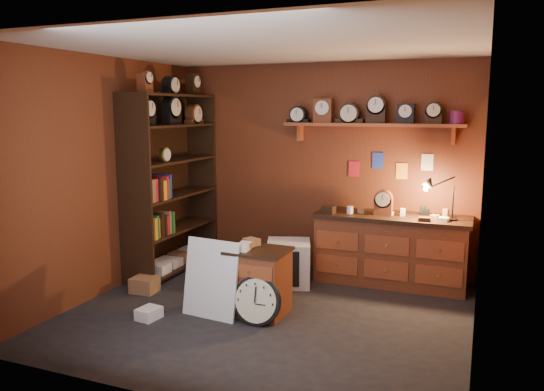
{
  "coord_description": "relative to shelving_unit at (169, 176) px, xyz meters",
  "views": [
    {
      "loc": [
        2.0,
        -4.86,
        2.1
      ],
      "look_at": [
        -0.1,
        0.35,
        1.19
      ],
      "focal_mm": 35.0,
      "sensor_mm": 36.0,
      "label": 1
    }
  ],
  "objects": [
    {
      "name": "room_shell",
      "position": [
        1.84,
        -0.87,
        0.47
      ],
      "size": [
        4.02,
        3.62,
        2.71
      ],
      "color": "#632E17",
      "rests_on": "ground"
    },
    {
      "name": "floor_box_b",
      "position": [
        0.72,
        -1.56,
        -1.2
      ],
      "size": [
        0.22,
        0.25,
        0.12
      ],
      "primitive_type": "cube",
      "rotation": [
        0.0,
        0.0,
        -0.13
      ],
      "color": "white",
      "rests_on": "ground"
    },
    {
      "name": "workbench",
      "position": [
        2.8,
        0.49,
        -0.78
      ],
      "size": [
        1.83,
        0.66,
        1.36
      ],
      "color": "brown",
      "rests_on": "ground"
    },
    {
      "name": "floor_box_a",
      "position": [
        0.21,
        -0.9,
        -1.16
      ],
      "size": [
        0.3,
        0.26,
        0.18
      ],
      "primitive_type": "cube",
      "rotation": [
        0.0,
        0.0,
        0.05
      ],
      "color": "olive",
      "rests_on": "ground"
    },
    {
      "name": "low_cabinet",
      "position": [
        1.7,
        -1.01,
        -0.88
      ],
      "size": [
        0.62,
        0.53,
        0.78
      ],
      "rotation": [
        0.0,
        0.0,
        -0.03
      ],
      "color": "brown",
      "rests_on": "ground"
    },
    {
      "name": "floor",
      "position": [
        1.79,
        -0.98,
        -1.25
      ],
      "size": [
        4.0,
        4.0,
        0.0
      ],
      "primitive_type": "plane",
      "color": "black",
      "rests_on": "ground"
    },
    {
      "name": "big_round_clock",
      "position": [
        1.79,
        -1.27,
        -1.01
      ],
      "size": [
        0.49,
        0.16,
        0.5
      ],
      "color": "black",
      "rests_on": "ground"
    },
    {
      "name": "shelving_unit",
      "position": [
        0.0,
        0.0,
        0.0
      ],
      "size": [
        0.47,
        1.6,
        2.58
      ],
      "color": "black",
      "rests_on": "ground"
    },
    {
      "name": "floor_box_c",
      "position": [
        1.4,
        -0.49,
        -1.17
      ],
      "size": [
        0.29,
        0.29,
        0.17
      ],
      "primitive_type": "cube",
      "rotation": [
        0.0,
        0.0,
        0.71
      ],
      "color": "olive",
      "rests_on": "ground"
    },
    {
      "name": "white_panel",
      "position": [
        1.27,
        -1.26,
        -1.25
      ],
      "size": [
        0.63,
        0.23,
        0.81
      ],
      "primitive_type": "cube",
      "rotation": [
        -0.17,
        0.0,
        -0.1
      ],
      "color": "silver",
      "rests_on": "ground"
    },
    {
      "name": "mini_fridge",
      "position": [
        1.66,
        -0.02,
        -0.99
      ],
      "size": [
        0.65,
        0.67,
        0.53
      ],
      "rotation": [
        0.0,
        0.0,
        0.33
      ],
      "color": "silver",
      "rests_on": "ground"
    }
  ]
}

